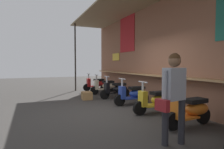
{
  "coord_description": "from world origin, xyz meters",
  "views": [
    {
      "loc": [
        5.23,
        -2.4,
        1.45
      ],
      "look_at": [
        -2.18,
        0.9,
        1.02
      ],
      "focal_mm": 30.27,
      "sensor_mm": 36.0,
      "label": 1
    }
  ],
  "objects_px": {
    "merchandise_crate": "(87,96)",
    "scooter_blue": "(134,94)",
    "scooter_black": "(117,89)",
    "scooter_orange": "(192,110)",
    "scooter_red": "(97,84)",
    "scooter_yellow": "(157,100)",
    "scooter_cream": "(106,86)",
    "shopper_with_handbag": "(173,90)"
  },
  "relations": [
    {
      "from": "merchandise_crate",
      "to": "scooter_blue",
      "type": "bearing_deg",
      "value": 37.22
    },
    {
      "from": "scooter_black",
      "to": "scooter_orange",
      "type": "xyz_separation_m",
      "value": [
        4.07,
        0.0,
        0.0
      ]
    },
    {
      "from": "scooter_red",
      "to": "scooter_yellow",
      "type": "bearing_deg",
      "value": 90.48
    },
    {
      "from": "scooter_orange",
      "to": "merchandise_crate",
      "type": "xyz_separation_m",
      "value": [
        -4.31,
        -1.27,
        -0.23
      ]
    },
    {
      "from": "scooter_black",
      "to": "scooter_cream",
      "type": "bearing_deg",
      "value": -93.15
    },
    {
      "from": "merchandise_crate",
      "to": "scooter_yellow",
      "type": "bearing_deg",
      "value": 22.98
    },
    {
      "from": "scooter_cream",
      "to": "shopper_with_handbag",
      "type": "distance_m",
      "value": 6.08
    },
    {
      "from": "scooter_black",
      "to": "merchandise_crate",
      "type": "relative_size",
      "value": 2.83
    },
    {
      "from": "scooter_red",
      "to": "scooter_blue",
      "type": "xyz_separation_m",
      "value": [
        4.0,
        -0.0,
        0.0
      ]
    },
    {
      "from": "scooter_red",
      "to": "shopper_with_handbag",
      "type": "bearing_deg",
      "value": 81.78
    },
    {
      "from": "scooter_red",
      "to": "scooter_cream",
      "type": "bearing_deg",
      "value": 90.48
    },
    {
      "from": "scooter_blue",
      "to": "scooter_orange",
      "type": "xyz_separation_m",
      "value": [
        2.64,
        -0.0,
        0.0
      ]
    },
    {
      "from": "scooter_yellow",
      "to": "merchandise_crate",
      "type": "xyz_separation_m",
      "value": [
        -3.0,
        -1.27,
        -0.23
      ]
    },
    {
      "from": "scooter_yellow",
      "to": "scooter_red",
      "type": "bearing_deg",
      "value": -88.81
    },
    {
      "from": "scooter_black",
      "to": "merchandise_crate",
      "type": "height_order",
      "value": "scooter_black"
    },
    {
      "from": "scooter_orange",
      "to": "scooter_black",
      "type": "bearing_deg",
      "value": -93.11
    },
    {
      "from": "scooter_black",
      "to": "scooter_yellow",
      "type": "height_order",
      "value": "same"
    },
    {
      "from": "scooter_blue",
      "to": "merchandise_crate",
      "type": "bearing_deg",
      "value": -53.39
    },
    {
      "from": "shopper_with_handbag",
      "to": "merchandise_crate",
      "type": "xyz_separation_m",
      "value": [
        -4.93,
        -0.16,
        -0.85
      ]
    },
    {
      "from": "scooter_red",
      "to": "merchandise_crate",
      "type": "distance_m",
      "value": 2.66
    },
    {
      "from": "scooter_blue",
      "to": "merchandise_crate",
      "type": "relative_size",
      "value": 2.82
    },
    {
      "from": "scooter_yellow",
      "to": "scooter_black",
      "type": "bearing_deg",
      "value": -88.81
    },
    {
      "from": "scooter_orange",
      "to": "scooter_yellow",
      "type": "bearing_deg",
      "value": -93.11
    },
    {
      "from": "scooter_blue",
      "to": "merchandise_crate",
      "type": "xyz_separation_m",
      "value": [
        -1.67,
        -1.27,
        -0.23
      ]
    },
    {
      "from": "scooter_red",
      "to": "shopper_with_handbag",
      "type": "relative_size",
      "value": 0.85
    },
    {
      "from": "scooter_black",
      "to": "scooter_orange",
      "type": "bearing_deg",
      "value": 86.85
    },
    {
      "from": "shopper_with_handbag",
      "to": "merchandise_crate",
      "type": "relative_size",
      "value": 3.34
    },
    {
      "from": "scooter_red",
      "to": "merchandise_crate",
      "type": "xyz_separation_m",
      "value": [
        2.33,
        -1.27,
        -0.23
      ]
    },
    {
      "from": "shopper_with_handbag",
      "to": "scooter_black",
      "type": "bearing_deg",
      "value": 159.09
    },
    {
      "from": "scooter_cream",
      "to": "scooter_orange",
      "type": "height_order",
      "value": "same"
    },
    {
      "from": "scooter_cream",
      "to": "scooter_black",
      "type": "bearing_deg",
      "value": 93.63
    },
    {
      "from": "scooter_red",
      "to": "scooter_yellow",
      "type": "xyz_separation_m",
      "value": [
        5.33,
        -0.0,
        0.0
      ]
    },
    {
      "from": "scooter_red",
      "to": "shopper_with_handbag",
      "type": "height_order",
      "value": "shopper_with_handbag"
    },
    {
      "from": "scooter_orange",
      "to": "shopper_with_handbag",
      "type": "height_order",
      "value": "shopper_with_handbag"
    },
    {
      "from": "scooter_orange",
      "to": "scooter_red",
      "type": "bearing_deg",
      "value": -93.11
    },
    {
      "from": "scooter_black",
      "to": "scooter_orange",
      "type": "relative_size",
      "value": 1.0
    },
    {
      "from": "scooter_yellow",
      "to": "shopper_with_handbag",
      "type": "bearing_deg",
      "value": 61.25
    },
    {
      "from": "scooter_red",
      "to": "shopper_with_handbag",
      "type": "distance_m",
      "value": 7.37
    },
    {
      "from": "scooter_cream",
      "to": "scooter_orange",
      "type": "xyz_separation_m",
      "value": [
        5.33,
        0.0,
        0.0
      ]
    },
    {
      "from": "scooter_black",
      "to": "scooter_blue",
      "type": "height_order",
      "value": "same"
    },
    {
      "from": "merchandise_crate",
      "to": "scooter_orange",
      "type": "bearing_deg",
      "value": 16.43
    },
    {
      "from": "scooter_yellow",
      "to": "shopper_with_handbag",
      "type": "xyz_separation_m",
      "value": [
        1.93,
        -1.11,
        0.62
      ]
    }
  ]
}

